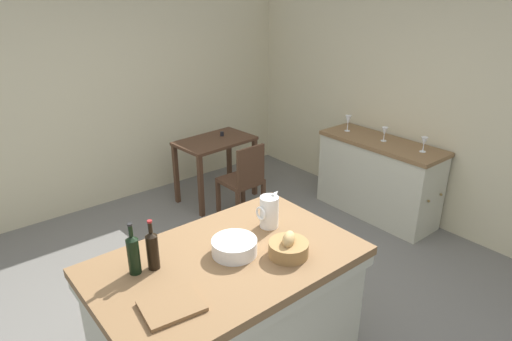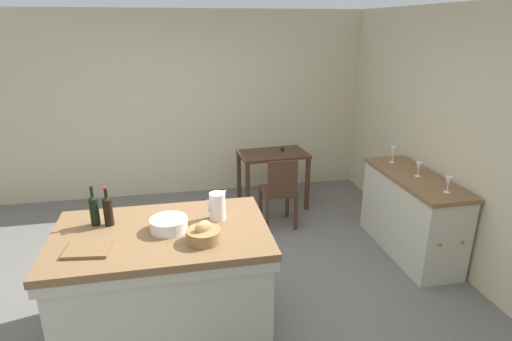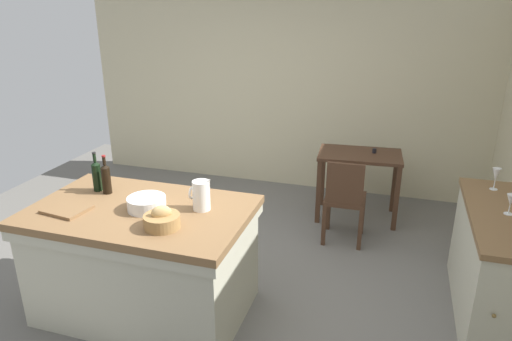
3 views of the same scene
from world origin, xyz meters
name	(u,v)px [view 3 (image 3 of 3)]	position (x,y,z in m)	size (l,w,h in m)	color
ground_plane	(210,286)	(0.00, 0.00, 0.00)	(6.76, 6.76, 0.00)	#66635E
wall_back	(285,87)	(0.00, 2.60, 1.30)	(5.32, 0.12, 2.60)	beige
island_table	(144,257)	(-0.36, -0.44, 0.48)	(1.65, 1.04, 0.90)	brown
side_cabinet	(496,265)	(2.26, 0.30, 0.45)	(0.52, 1.40, 0.89)	brown
writing_desk	(359,164)	(1.07, 1.79, 0.64)	(0.94, 0.62, 0.82)	#472D1E
wooden_chair	(345,198)	(1.00, 1.15, 0.49)	(0.41, 0.41, 0.90)	#472D1E
pitcher	(201,195)	(0.09, -0.31, 1.01)	(0.17, 0.13, 0.27)	white
wash_bowl	(147,203)	(-0.30, -0.44, 0.95)	(0.29, 0.29, 0.10)	white
bread_basket	(162,220)	(-0.05, -0.66, 0.95)	(0.25, 0.25, 0.16)	olive
cutting_board	(67,209)	(-0.85, -0.63, 0.91)	(0.31, 0.25, 0.02)	brown
wine_bottle_dark	(106,178)	(-0.76, -0.25, 1.03)	(0.07, 0.07, 0.32)	black
wine_bottle_amber	(97,175)	(-0.86, -0.23, 1.03)	(0.07, 0.07, 0.33)	black
wine_glass_left	(511,201)	(2.27, 0.29, 0.99)	(0.07, 0.07, 0.15)	white
wine_glass_middle	(496,175)	(2.24, 0.78, 1.02)	(0.07, 0.07, 0.19)	white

